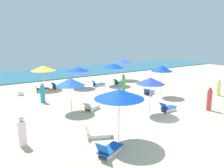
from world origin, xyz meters
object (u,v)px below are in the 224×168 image
object	(u,v)px
umbrella_2	(113,66)
lounge_chair_2_0	(98,84)
lounge_chair_1_0	(149,92)
umbrella_5	(43,68)
umbrella_4	(78,69)
lounge_chair_5_0	(58,86)
beachgoer_4	(218,88)
lounge_chair_5_1	(42,89)
umbrella_1	(162,68)
umbrella_8	(150,81)
lounge_chair_0_0	(97,133)
umbrella_6	(123,61)
beachgoer_0	(124,83)
beachgoer_1	(43,93)
cooler_box_0	(20,93)
lounge_chair_0_1	(109,149)
beachgoer_3	(22,132)
beachgoer_2	(209,100)
umbrella_7	(70,82)
umbrella_0	(119,94)
lounge_chair_7_0	(92,106)
lounge_chair_2_1	(119,82)
lounge_chair_8_0	(168,108)

from	to	relation	value
umbrella_2	lounge_chair_2_0	xyz separation A→B (m)	(-1.63, 0.50, -1.97)
lounge_chair_1_0	umbrella_5	bearing A→B (deg)	23.04
umbrella_4	lounge_chair_5_0	size ratio (longest dim) A/B	1.43
beachgoer_4	lounge_chair_5_1	bearing A→B (deg)	-157.63
umbrella_1	beachgoer_4	size ratio (longest dim) A/B	1.88
umbrella_1	umbrella_8	distance (m)	5.08
lounge_chair_5_0	lounge_chair_2_0	bearing A→B (deg)	-128.22
lounge_chair_1_0	umbrella_2	world-z (taller)	umbrella_2
lounge_chair_0_0	umbrella_6	world-z (taller)	umbrella_6
umbrella_2	umbrella_5	distance (m)	7.37
lounge_chair_5_0	beachgoer_0	bearing A→B (deg)	-155.34
lounge_chair_0_0	lounge_chair_5_1	bearing A→B (deg)	21.80
umbrella_6	beachgoer_0	world-z (taller)	umbrella_6
lounge_chair_5_1	umbrella_6	xyz separation A→B (m)	(10.39, 0.80, 2.14)
umbrella_8	beachgoer_1	size ratio (longest dim) A/B	1.58
lounge_chair_1_0	cooler_box_0	xyz separation A→B (m)	(-10.25, 6.10, -0.06)
beachgoer_0	umbrella_2	bearing A→B (deg)	-62.69
umbrella_1	lounge_chair_5_1	size ratio (longest dim) A/B	2.05
umbrella_4	umbrella_5	distance (m)	3.52
lounge_chair_0_1	beachgoer_3	world-z (taller)	beachgoer_3
umbrella_1	lounge_chair_5_0	distance (m)	10.79
lounge_chair_0_1	beachgoer_2	distance (m)	9.58
lounge_chair_0_0	lounge_chair_5_0	distance (m)	12.50
lounge_chair_5_0	lounge_chair_5_1	bearing A→B (deg)	79.59
lounge_chair_2_0	umbrella_4	distance (m)	2.78
lounge_chair_5_1	lounge_chair_0_1	bearing A→B (deg)	174.94
lounge_chair_0_1	umbrella_7	bearing A→B (deg)	-31.83
lounge_chair_0_0	umbrella_5	world-z (taller)	umbrella_5
umbrella_0	beachgoer_4	size ratio (longest dim) A/B	1.82
umbrella_1	lounge_chair_7_0	distance (m)	7.52
umbrella_6	lounge_chair_7_0	size ratio (longest dim) A/B	1.69
lounge_chair_1_0	beachgoer_4	world-z (taller)	beachgoer_4
umbrella_2	lounge_chair_7_0	bearing A→B (deg)	-133.37
lounge_chair_2_0	beachgoer_0	xyz separation A→B (m)	(0.89, -3.54, 0.57)
lounge_chair_2_1	umbrella_6	size ratio (longest dim) A/B	0.61
umbrella_0	lounge_chair_0_0	bearing A→B (deg)	125.31
umbrella_6	umbrella_2	bearing A→B (deg)	-143.05
umbrella_1	umbrella_2	size ratio (longest dim) A/B	1.15
umbrella_7	cooler_box_0	bearing A→B (deg)	108.11
umbrella_0	lounge_chair_2_1	distance (m)	14.36
beachgoer_1	beachgoer_0	bearing A→B (deg)	91.86
lounge_chair_5_0	umbrella_7	world-z (taller)	umbrella_7
lounge_chair_2_0	lounge_chair_5_1	bearing A→B (deg)	80.66
beachgoer_0	cooler_box_0	bearing A→B (deg)	17.19
beachgoer_4	lounge_chair_2_1	bearing A→B (deg)	178.44
beachgoer_0	cooler_box_0	size ratio (longest dim) A/B	3.27
lounge_chair_8_0	beachgoer_2	xyz separation A→B (m)	(2.67, -1.49, 0.55)
lounge_chair_2_0	beachgoer_1	xyz separation A→B (m)	(-6.90, -3.00, 0.51)
umbrella_4	lounge_chair_7_0	bearing A→B (deg)	-107.60
lounge_chair_2_1	lounge_chair_5_0	size ratio (longest dim) A/B	0.98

